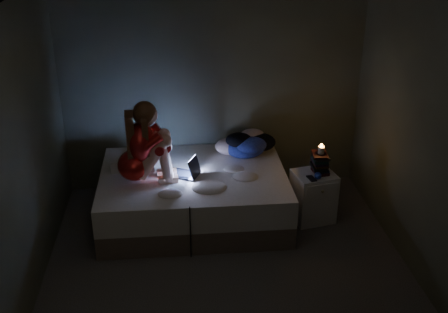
{
  "coord_description": "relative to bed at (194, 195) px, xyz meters",
  "views": [
    {
      "loc": [
        -0.47,
        -4.4,
        3.35
      ],
      "look_at": [
        0.05,
        1.0,
        0.8
      ],
      "focal_mm": 44.26,
      "sensor_mm": 36.0,
      "label": 1
    }
  ],
  "objects": [
    {
      "name": "nightstand",
      "position": [
        1.34,
        -0.17,
        0.01
      ],
      "size": [
        0.5,
        0.47,
        0.58
      ],
      "primitive_type": "cube",
      "rotation": [
        0.0,
        0.0,
        0.2
      ],
      "color": "white",
      "rests_on": "ground"
    },
    {
      "name": "blue_orb",
      "position": [
        1.31,
        -0.3,
        0.34
      ],
      "size": [
        0.08,
        0.08,
        0.08
      ],
      "primitive_type": "sphere",
      "color": "#1B2F98",
      "rests_on": "nightstand"
    },
    {
      "name": "phone",
      "position": [
        1.25,
        -0.28,
        0.3
      ],
      "size": [
        0.07,
        0.14,
        0.01
      ],
      "primitive_type": "cube",
      "rotation": [
        0.0,
        0.0,
        -0.0
      ],
      "color": "black",
      "rests_on": "nightstand"
    },
    {
      "name": "laptop",
      "position": [
        -0.12,
        -0.05,
        0.4
      ],
      "size": [
        0.41,
        0.36,
        0.24
      ],
      "primitive_type": null,
      "rotation": [
        0.0,
        0.0,
        -0.42
      ],
      "color": "black",
      "rests_on": "bed"
    },
    {
      "name": "book_stack",
      "position": [
        1.4,
        -0.15,
        0.42
      ],
      "size": [
        0.19,
        0.25,
        0.24
      ],
      "primitive_type": null,
      "color": "black",
      "rests_on": "nightstand"
    },
    {
      "name": "wall_back",
      "position": [
        0.29,
        0.81,
        1.02
      ],
      "size": [
        3.6,
        0.02,
        2.6
      ],
      "primitive_type": "cube",
      "color": "#3B3E32",
      "rests_on": "ground"
    },
    {
      "name": "pillow",
      "position": [
        -0.67,
        0.23,
        0.35
      ],
      "size": [
        0.48,
        0.34,
        0.14
      ],
      "primitive_type": "cube",
      "color": "white",
      "rests_on": "bed"
    },
    {
      "name": "ceiling",
      "position": [
        0.29,
        -1.1,
        2.33
      ],
      "size": [
        3.6,
        3.8,
        0.02
      ],
      "primitive_type": "cube",
      "color": "silver",
      "rests_on": "ground"
    },
    {
      "name": "wall_right",
      "position": [
        2.1,
        -1.1,
        1.02
      ],
      "size": [
        0.02,
        3.8,
        2.6
      ],
      "primitive_type": "cube",
      "color": "#3B3E32",
      "rests_on": "ground"
    },
    {
      "name": "woman",
      "position": [
        -0.63,
        -0.14,
        0.74
      ],
      "size": [
        0.59,
        0.41,
        0.9
      ],
      "primitive_type": null,
      "rotation": [
        0.0,
        0.0,
        0.08
      ],
      "color": "#890600",
      "rests_on": "bed"
    },
    {
      "name": "wall_front",
      "position": [
        0.29,
        -3.01,
        1.02
      ],
      "size": [
        3.6,
        0.02,
        2.6
      ],
      "primitive_type": "cube",
      "color": "#3B3E32",
      "rests_on": "ground"
    },
    {
      "name": "candle",
      "position": [
        1.4,
        -0.15,
        0.58
      ],
      "size": [
        0.07,
        0.07,
        0.08
      ],
      "primitive_type": "cylinder",
      "color": "beige",
      "rests_on": "book_stack"
    },
    {
      "name": "wall_left",
      "position": [
        -1.52,
        -1.1,
        1.02
      ],
      "size": [
        0.02,
        3.8,
        2.6
      ],
      "primitive_type": "cube",
      "color": "#3B3E32",
      "rests_on": "ground"
    },
    {
      "name": "clothes_pile",
      "position": [
        0.64,
        0.42,
        0.44
      ],
      "size": [
        0.56,
        0.48,
        0.31
      ],
      "primitive_type": null,
      "rotation": [
        0.0,
        0.0,
        0.14
      ],
      "color": "navy",
      "rests_on": "bed"
    },
    {
      "name": "bed",
      "position": [
        0.0,
        0.0,
        0.0
      ],
      "size": [
        2.06,
        1.55,
        0.57
      ],
      "primitive_type": null,
      "color": "silver",
      "rests_on": "ground"
    },
    {
      "name": "floor",
      "position": [
        0.29,
        -1.1,
        -0.29
      ],
      "size": [
        3.6,
        3.8,
        0.02
      ],
      "primitive_type": "cube",
      "color": "#322E2C",
      "rests_on": "ground"
    }
  ]
}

